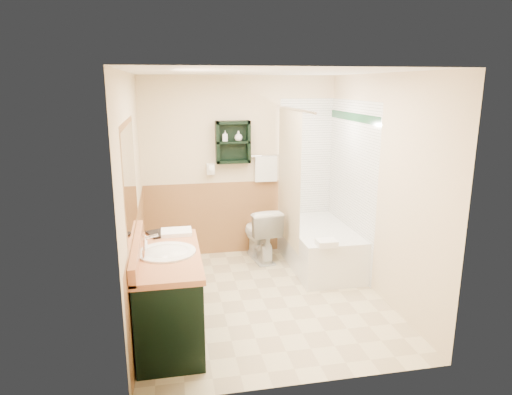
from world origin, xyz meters
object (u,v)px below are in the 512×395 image
(bathtub, at_px, (319,246))
(toilet, at_px, (260,234))
(vanity_book, at_px, (149,225))
(soap_bottle_b, at_px, (238,137))
(wall_shelf, at_px, (233,142))
(soap_bottle_a, at_px, (225,139))
(hair_dryer, at_px, (211,169))
(vanity, at_px, (169,295))

(bathtub, distance_m, toilet, 0.79)
(vanity_book, bearing_deg, soap_bottle_b, 29.77)
(toilet, bearing_deg, wall_shelf, -46.36)
(vanity_book, distance_m, soap_bottle_b, 1.99)
(vanity_book, relative_size, soap_bottle_a, 1.77)
(bathtub, bearing_deg, soap_bottle_b, 148.21)
(wall_shelf, distance_m, vanity_book, 1.93)
(wall_shelf, distance_m, hair_dryer, 0.46)
(toilet, bearing_deg, soap_bottle_b, -53.12)
(hair_dryer, height_order, toilet, hair_dryer)
(wall_shelf, relative_size, vanity, 0.42)
(vanity, bearing_deg, bathtub, 35.99)
(vanity, bearing_deg, hair_dryer, 73.55)
(bathtub, bearing_deg, vanity, -144.01)
(vanity_book, bearing_deg, soap_bottle_a, 34.25)
(bathtub, xyz_separation_m, toilet, (-0.71, 0.34, 0.09))
(vanity, relative_size, toilet, 1.80)
(wall_shelf, bearing_deg, toilet, -38.54)
(toilet, relative_size, soap_bottle_a, 5.25)
(vanity, xyz_separation_m, toilet, (1.21, 1.74, -0.06))
(wall_shelf, distance_m, bathtub, 1.75)
(hair_dryer, bearing_deg, toilet, -24.17)
(wall_shelf, xyz_separation_m, vanity, (-0.89, -1.99, -1.14))
(wall_shelf, xyz_separation_m, vanity_book, (-1.06, -1.50, -0.60))
(wall_shelf, height_order, toilet, wall_shelf)
(soap_bottle_a, bearing_deg, bathtub, -27.66)
(bathtub, relative_size, toilet, 2.07)
(wall_shelf, relative_size, soap_bottle_a, 3.99)
(wall_shelf, bearing_deg, hair_dryer, 175.24)
(wall_shelf, xyz_separation_m, hair_dryer, (-0.30, 0.02, -0.35))
(toilet, bearing_deg, bathtub, 146.29)
(bathtub, bearing_deg, vanity_book, -156.58)
(hair_dryer, relative_size, bathtub, 0.16)
(hair_dryer, bearing_deg, vanity_book, -116.51)
(vanity_book, relative_size, soap_bottle_b, 1.87)
(vanity_book, xyz_separation_m, soap_bottle_a, (0.96, 1.49, 0.65))
(vanity_book, bearing_deg, toilet, 19.13)
(vanity, height_order, bathtub, vanity)
(wall_shelf, xyz_separation_m, bathtub, (1.03, -0.60, -1.29))
(vanity, bearing_deg, soap_bottle_b, 64.04)
(vanity_book, bearing_deg, vanity, -94.53)
(vanity, height_order, toilet, vanity)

